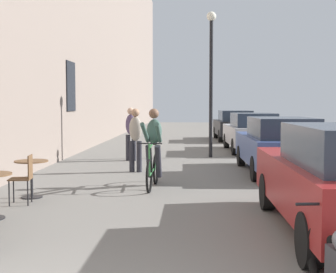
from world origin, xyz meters
The scene contains 9 objects.
cafe_table_far centered at (-2.12, 5.98, 0.52)m, with size 0.64×0.64×0.72m.
cafe_chair_far_toward_street centered at (-2.04, 5.40, 0.52)m, with size 0.43×0.43×0.89m.
cyclist_on_bicycle centered at (0.13, 7.28, 0.81)m, with size 0.52×1.76×1.74m.
pedestrian_near centered at (-0.52, 9.49, 0.95)m, with size 0.37×0.29×1.69m.
pedestrian_mid centered at (-0.97, 11.98, 0.96)m, with size 0.38×0.30×1.70m.
street_lamp centered at (1.63, 13.07, 3.11)m, with size 0.32×0.32×4.90m.
parked_car_second centered at (3.22, 9.37, 0.76)m, with size 1.80×4.16×1.47m.
parked_car_third centered at (3.25, 15.02, 0.77)m, with size 1.86×4.21×1.48m.
parked_car_fourth centered at (3.12, 20.65, 0.78)m, with size 1.89×4.26×1.50m.
Camera 1 is at (0.95, -2.76, 1.80)m, focal length 49.73 mm.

